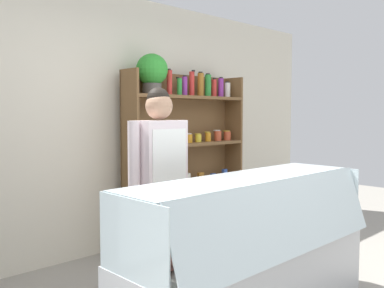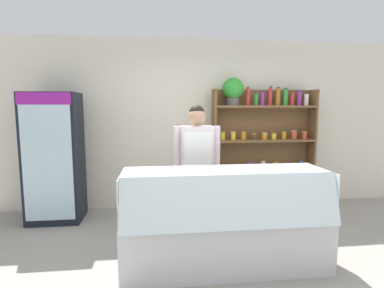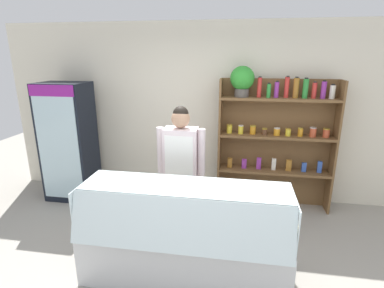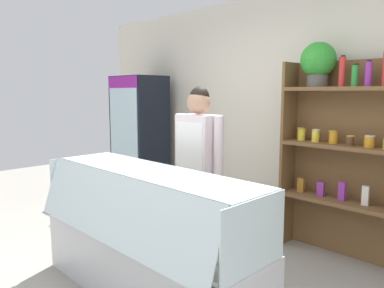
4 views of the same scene
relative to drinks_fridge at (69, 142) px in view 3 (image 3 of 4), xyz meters
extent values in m
plane|color=gray|center=(2.27, -1.65, -0.92)|extent=(12.00, 12.00, 0.00)
cube|color=silver|center=(2.27, 0.49, 0.43)|extent=(6.80, 0.10, 2.70)
cube|color=black|center=(0.00, 0.01, 0.00)|extent=(0.72, 0.55, 1.83)
cube|color=silver|center=(0.00, -0.27, 0.00)|extent=(0.64, 0.01, 1.63)
cube|color=#8C1E8C|center=(0.00, -0.27, 0.83)|extent=(0.68, 0.01, 0.16)
cylinder|color=red|center=(-0.23, -0.21, -0.59)|extent=(0.05, 0.05, 0.14)
cylinder|color=silver|center=(-0.08, -0.21, -0.56)|extent=(0.06, 0.06, 0.22)
cylinder|color=purple|center=(0.08, -0.21, -0.57)|extent=(0.07, 0.07, 0.19)
cylinder|color=#9E6623|center=(0.23, -0.21, -0.59)|extent=(0.05, 0.05, 0.15)
cylinder|color=orange|center=(-0.23, -0.21, -0.11)|extent=(0.05, 0.05, 0.16)
cylinder|color=orange|center=(-0.08, -0.21, -0.11)|extent=(0.05, 0.05, 0.15)
cylinder|color=orange|center=(0.08, -0.21, -0.10)|extent=(0.07, 0.07, 0.18)
cylinder|color=#3356B2|center=(0.23, -0.21, -0.11)|extent=(0.05, 0.05, 0.15)
cylinder|color=#9E6623|center=(-0.20, -0.21, 0.37)|extent=(0.07, 0.07, 0.17)
cylinder|color=#2D8C38|center=(0.00, -0.21, 0.37)|extent=(0.07, 0.07, 0.17)
cylinder|color=#3356B2|center=(0.20, -0.21, 0.39)|extent=(0.07, 0.07, 0.21)
cube|color=brown|center=(3.14, 0.32, 0.04)|extent=(1.64, 0.02, 1.90)
cube|color=brown|center=(2.33, 0.18, 0.04)|extent=(0.03, 0.28, 1.90)
cube|color=brown|center=(3.94, 0.18, 0.04)|extent=(0.03, 0.28, 1.90)
cube|color=brown|center=(3.14, 0.18, -0.34)|extent=(1.58, 0.28, 0.04)
cube|color=brown|center=(3.14, 0.18, 0.19)|extent=(1.58, 0.28, 0.04)
cube|color=brown|center=(3.14, 0.18, 0.72)|extent=(1.58, 0.28, 0.04)
cylinder|color=#4C4742|center=(2.62, 0.18, 0.80)|extent=(0.20, 0.20, 0.12)
sphere|color=green|center=(2.62, 0.18, 1.00)|extent=(0.33, 0.33, 0.33)
cylinder|color=red|center=(2.86, 0.17, 0.87)|extent=(0.06, 0.06, 0.27)
cylinder|color=black|center=(2.86, 0.18, 1.01)|extent=(0.04, 0.04, 0.02)
cylinder|color=#2D8C38|center=(2.99, 0.15, 0.83)|extent=(0.06, 0.06, 0.19)
cylinder|color=black|center=(2.99, 0.18, 0.93)|extent=(0.04, 0.04, 0.02)
cylinder|color=purple|center=(3.09, 0.18, 0.84)|extent=(0.06, 0.06, 0.21)
cylinder|color=black|center=(3.09, 0.18, 0.96)|extent=(0.04, 0.04, 0.02)
cylinder|color=red|center=(3.23, 0.20, 0.88)|extent=(0.06, 0.06, 0.28)
cylinder|color=black|center=(3.23, 0.18, 1.03)|extent=(0.04, 0.04, 0.02)
cylinder|color=#9E6623|center=(3.35, 0.18, 0.87)|extent=(0.07, 0.07, 0.27)
cylinder|color=black|center=(3.35, 0.18, 1.01)|extent=(0.05, 0.05, 0.02)
cylinder|color=#2D8C38|center=(3.47, 0.18, 0.87)|extent=(0.08, 0.08, 0.26)
cylinder|color=black|center=(3.47, 0.18, 1.00)|extent=(0.05, 0.05, 0.02)
cylinder|color=red|center=(3.59, 0.18, 0.84)|extent=(0.06, 0.06, 0.21)
cylinder|color=black|center=(3.59, 0.18, 0.96)|extent=(0.04, 0.04, 0.02)
cylinder|color=purple|center=(3.70, 0.18, 0.85)|extent=(0.07, 0.07, 0.23)
cylinder|color=black|center=(3.70, 0.18, 0.97)|extent=(0.04, 0.04, 0.02)
cylinder|color=silver|center=(3.82, 0.17, 0.83)|extent=(0.07, 0.07, 0.18)
cylinder|color=black|center=(3.82, 0.18, 0.93)|extent=(0.05, 0.05, 0.02)
cylinder|color=yellow|center=(2.47, 0.19, 0.26)|extent=(0.08, 0.08, 0.12)
cylinder|color=gold|center=(2.47, 0.18, 0.33)|extent=(0.08, 0.08, 0.01)
cylinder|color=yellow|center=(2.64, 0.17, 0.26)|extent=(0.07, 0.07, 0.11)
cylinder|color=silver|center=(2.64, 0.18, 0.33)|extent=(0.07, 0.07, 0.01)
cylinder|color=orange|center=(2.81, 0.19, 0.26)|extent=(0.08, 0.08, 0.11)
cylinder|color=gold|center=(2.81, 0.18, 0.32)|extent=(0.08, 0.08, 0.01)
cylinder|color=brown|center=(2.97, 0.16, 0.25)|extent=(0.07, 0.07, 0.08)
cylinder|color=gold|center=(2.97, 0.18, 0.29)|extent=(0.07, 0.07, 0.01)
cylinder|color=orange|center=(3.14, 0.17, 0.25)|extent=(0.09, 0.09, 0.10)
cylinder|color=silver|center=(3.14, 0.18, 0.31)|extent=(0.09, 0.09, 0.01)
cylinder|color=yellow|center=(3.30, 0.16, 0.25)|extent=(0.07, 0.07, 0.09)
cylinder|color=gold|center=(3.30, 0.18, 0.30)|extent=(0.08, 0.08, 0.01)
cylinder|color=orange|center=(3.46, 0.16, 0.26)|extent=(0.07, 0.07, 0.10)
cylinder|color=gold|center=(3.46, 0.18, 0.32)|extent=(0.07, 0.07, 0.01)
cylinder|color=#BF4C2D|center=(3.63, 0.16, 0.27)|extent=(0.09, 0.09, 0.12)
cylinder|color=silver|center=(3.63, 0.18, 0.33)|extent=(0.09, 0.09, 0.01)
cylinder|color=#BF4C2D|center=(3.81, 0.16, 0.26)|extent=(0.09, 0.09, 0.11)
cylinder|color=gold|center=(3.81, 0.18, 0.32)|extent=(0.09, 0.09, 0.01)
cube|color=#9E6623|center=(2.50, 0.18, -0.25)|extent=(0.07, 0.04, 0.15)
cube|color=purple|center=(2.71, 0.18, -0.26)|extent=(0.07, 0.04, 0.14)
cube|color=purple|center=(2.92, 0.18, -0.24)|extent=(0.07, 0.05, 0.18)
cube|color=silver|center=(3.14, 0.18, -0.24)|extent=(0.06, 0.04, 0.18)
cube|color=#9E6623|center=(3.35, 0.18, -0.24)|extent=(0.08, 0.05, 0.17)
cube|color=#3356B2|center=(3.57, 0.18, -0.26)|extent=(0.06, 0.04, 0.14)
cube|color=#3356B2|center=(3.78, 0.18, -0.24)|extent=(0.06, 0.04, 0.17)
cube|color=silver|center=(2.13, -1.52, -0.64)|extent=(2.06, 0.65, 0.55)
cube|color=white|center=(2.13, -1.52, -0.35)|extent=(2.00, 0.59, 0.03)
cube|color=silver|center=(2.13, -1.83, -0.14)|extent=(2.02, 0.16, 0.47)
cube|color=silver|center=(2.13, -1.47, 0.08)|extent=(2.02, 0.49, 0.01)
cube|color=silver|center=(1.11, -1.52, -0.14)|extent=(0.01, 0.61, 0.45)
cube|color=silver|center=(3.15, -1.52, -0.14)|extent=(0.01, 0.61, 0.45)
cube|color=tan|center=(1.27, -1.44, -0.31)|extent=(0.16, 0.13, 0.04)
cube|color=white|center=(1.27, -1.64, -0.31)|extent=(0.05, 0.03, 0.02)
cube|color=beige|center=(1.48, -1.44, -0.31)|extent=(0.16, 0.13, 0.04)
cube|color=white|center=(1.48, -1.64, -0.31)|extent=(0.05, 0.03, 0.02)
cube|color=tan|center=(1.70, -1.44, -0.31)|extent=(0.16, 0.12, 0.04)
cube|color=white|center=(1.70, -1.64, -0.31)|extent=(0.05, 0.03, 0.02)
cube|color=tan|center=(1.91, -1.44, -0.30)|extent=(0.17, 0.12, 0.05)
cube|color=white|center=(1.91, -1.64, -0.31)|extent=(0.05, 0.03, 0.02)
cube|color=tan|center=(2.13, -1.44, -0.30)|extent=(0.16, 0.12, 0.06)
cube|color=white|center=(2.13, -1.64, -0.31)|extent=(0.05, 0.03, 0.02)
cube|color=tan|center=(2.34, -1.44, -0.30)|extent=(0.16, 0.12, 0.06)
cube|color=white|center=(2.34, -1.64, -0.31)|extent=(0.05, 0.03, 0.02)
cube|color=beige|center=(2.56, -1.44, -0.30)|extent=(0.17, 0.14, 0.06)
cube|color=white|center=(2.56, -1.64, -0.31)|extent=(0.05, 0.03, 0.02)
cube|color=tan|center=(2.77, -1.44, -0.30)|extent=(0.16, 0.13, 0.06)
cube|color=white|center=(2.77, -1.64, -0.31)|extent=(0.05, 0.03, 0.02)
cube|color=beige|center=(2.99, -1.44, -0.31)|extent=(0.16, 0.12, 0.04)
cube|color=white|center=(2.99, -1.64, -0.31)|extent=(0.05, 0.03, 0.02)
cylinder|color=#C1706B|center=(1.28, -1.62, -0.27)|extent=(0.18, 0.13, 0.12)
cylinder|color=#C1706B|center=(1.50, -1.62, -0.27)|extent=(0.22, 0.16, 0.13)
cylinder|color=#C1706B|center=(1.72, -1.62, -0.26)|extent=(0.19, 0.17, 0.14)
cylinder|color=white|center=(2.64, -1.60, -0.22)|extent=(0.07, 0.07, 0.23)
cylinder|color=white|center=(2.74, -1.60, -0.21)|extent=(0.07, 0.07, 0.24)
cylinder|color=#383D51|center=(1.85, -0.75, -0.53)|extent=(0.13, 0.13, 0.77)
cylinder|color=#383D51|center=(2.03, -0.75, -0.53)|extent=(0.13, 0.13, 0.77)
cube|color=silver|center=(1.94, -0.75, 0.17)|extent=(0.40, 0.24, 0.63)
cube|color=white|center=(1.94, -0.88, -0.17)|extent=(0.33, 0.01, 1.18)
cylinder|color=silver|center=(1.69, -0.75, 0.20)|extent=(0.09, 0.09, 0.57)
cylinder|color=silver|center=(2.19, -0.75, 0.20)|extent=(0.09, 0.09, 0.57)
sphere|color=tan|center=(1.94, -0.75, 0.60)|extent=(0.22, 0.22, 0.22)
sphere|color=black|center=(1.94, -0.74, 0.65)|extent=(0.18, 0.18, 0.18)
camera|label=1|loc=(-0.22, -3.35, 0.53)|focal=40.00mm
camera|label=2|loc=(1.46, -4.38, 0.72)|focal=28.00mm
camera|label=3|loc=(2.63, -4.09, 1.31)|focal=28.00mm
camera|label=4|loc=(4.37, -3.24, 0.69)|focal=35.00mm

